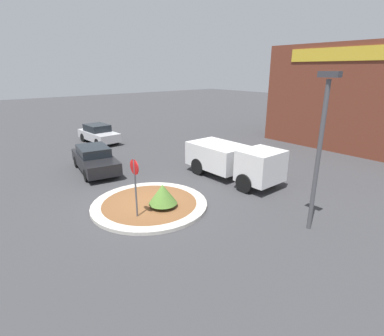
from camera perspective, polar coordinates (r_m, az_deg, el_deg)
ground_plane at (r=13.63m, az=-8.06°, el=-7.13°), size 120.00×120.00×0.00m
traffic_island at (r=13.60m, az=-8.07°, el=-6.86°), size 5.13×5.13×0.15m
stop_sign at (r=11.85m, az=-10.79°, el=-2.13°), size 0.62×0.07×2.57m
island_shrub at (r=12.90m, az=-5.60°, el=-4.94°), size 1.23×1.23×1.02m
utility_truck at (r=16.53m, az=7.75°, el=1.61°), size 5.62×2.26×2.01m
storefront_building at (r=26.40m, az=30.17°, el=11.54°), size 13.27×6.07×7.60m
parked_sedan_black at (r=18.65m, az=-18.04°, el=1.64°), size 4.93×2.56×1.48m
parked_sedan_silver at (r=25.99m, az=-17.38°, el=6.26°), size 4.40×1.98×1.50m
light_pole at (r=11.39m, az=23.27°, el=4.69°), size 0.70×0.30×5.76m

